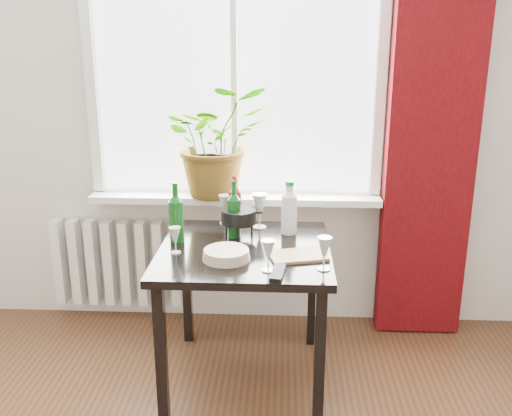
{
  "coord_description": "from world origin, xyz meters",
  "views": [
    {
      "loc": [
        0.29,
        -1.11,
        1.77
      ],
      "look_at": [
        0.16,
        1.55,
        0.95
      ],
      "focal_mm": 40.0,
      "sensor_mm": 36.0,
      "label": 1
    }
  ],
  "objects_px": {
    "plate_stack": "(226,255)",
    "fondue_pot": "(239,223)",
    "table": "(245,265)",
    "wineglass_front_left": "(175,240)",
    "potted_plant": "(216,141)",
    "wineglass_back_left": "(225,209)",
    "cutting_board": "(298,256)",
    "wine_bottle_right": "(234,209)",
    "bottle_amber": "(235,201)",
    "radiator": "(118,263)",
    "cleaning_bottle": "(289,207)",
    "wineglass_back_center": "(260,210)",
    "wine_bottle_left": "(176,212)",
    "tv_remote": "(278,273)",
    "wineglass_far_right": "(324,253)",
    "wineglass_front_right": "(268,256)"
  },
  "relations": [
    {
      "from": "plate_stack",
      "to": "fondue_pot",
      "type": "xyz_separation_m",
      "value": [
        0.03,
        0.34,
        0.05
      ]
    },
    {
      "from": "wineglass_far_right",
      "to": "cleaning_bottle",
      "type": "bearing_deg",
      "value": 107.78
    },
    {
      "from": "wineglass_back_left",
      "to": "wine_bottle_left",
      "type": "bearing_deg",
      "value": -126.05
    },
    {
      "from": "cleaning_bottle",
      "to": "plate_stack",
      "type": "distance_m",
      "value": 0.5
    },
    {
      "from": "wineglass_back_left",
      "to": "radiator",
      "type": "bearing_deg",
      "value": 159.89
    },
    {
      "from": "wine_bottle_right",
      "to": "bottle_amber",
      "type": "bearing_deg",
      "value": 93.32
    },
    {
      "from": "table",
      "to": "wine_bottle_left",
      "type": "xyz_separation_m",
      "value": [
        -0.35,
        0.07,
        0.25
      ]
    },
    {
      "from": "potted_plant",
      "to": "wineglass_back_center",
      "type": "bearing_deg",
      "value": -46.73
    },
    {
      "from": "wineglass_far_right",
      "to": "wineglass_back_center",
      "type": "bearing_deg",
      "value": 119.1
    },
    {
      "from": "potted_plant",
      "to": "wineglass_back_left",
      "type": "bearing_deg",
      "value": -73.04
    },
    {
      "from": "wineglass_back_center",
      "to": "wineglass_back_left",
      "type": "relative_size",
      "value": 1.16
    },
    {
      "from": "bottle_amber",
      "to": "wineglass_back_left",
      "type": "xyz_separation_m",
      "value": [
        -0.06,
        0.04,
        -0.06
      ]
    },
    {
      "from": "bottle_amber",
      "to": "wineglass_front_left",
      "type": "xyz_separation_m",
      "value": [
        -0.25,
        -0.42,
        -0.08
      ]
    },
    {
      "from": "tv_remote",
      "to": "potted_plant",
      "type": "bearing_deg",
      "value": 119.31
    },
    {
      "from": "bottle_amber",
      "to": "wineglass_far_right",
      "type": "bearing_deg",
      "value": -52.41
    },
    {
      "from": "cleaning_bottle",
      "to": "tv_remote",
      "type": "xyz_separation_m",
      "value": [
        -0.05,
        -0.55,
        -0.14
      ]
    },
    {
      "from": "wine_bottle_left",
      "to": "wineglass_back_left",
      "type": "bearing_deg",
      "value": 53.95
    },
    {
      "from": "plate_stack",
      "to": "radiator",
      "type": "bearing_deg",
      "value": 134.46
    },
    {
      "from": "bottle_amber",
      "to": "cleaning_bottle",
      "type": "bearing_deg",
      "value": -19.07
    },
    {
      "from": "wine_bottle_left",
      "to": "wineglass_back_left",
      "type": "relative_size",
      "value": 1.86
    },
    {
      "from": "wineglass_front_left",
      "to": "wineglass_back_left",
      "type": "bearing_deg",
      "value": 67.02
    },
    {
      "from": "radiator",
      "to": "wineglass_back_left",
      "type": "bearing_deg",
      "value": -20.11
    },
    {
      "from": "radiator",
      "to": "wineglass_back_center",
      "type": "xyz_separation_m",
      "value": [
        0.91,
        -0.32,
        0.46
      ]
    },
    {
      "from": "tv_remote",
      "to": "wineglass_front_right",
      "type": "bearing_deg",
      "value": 146.65
    },
    {
      "from": "wine_bottle_left",
      "to": "cutting_board",
      "type": "height_order",
      "value": "wine_bottle_left"
    },
    {
      "from": "wineglass_far_right",
      "to": "cutting_board",
      "type": "distance_m",
      "value": 0.2
    },
    {
      "from": "bottle_amber",
      "to": "wineglass_back_center",
      "type": "distance_m",
      "value": 0.15
    },
    {
      "from": "potted_plant",
      "to": "tv_remote",
      "type": "relative_size",
      "value": 3.65
    },
    {
      "from": "plate_stack",
      "to": "fondue_pot",
      "type": "height_order",
      "value": "fondue_pot"
    },
    {
      "from": "wine_bottle_left",
      "to": "cutting_board",
      "type": "relative_size",
      "value": 1.19
    },
    {
      "from": "plate_stack",
      "to": "potted_plant",
      "type": "bearing_deg",
      "value": 99.61
    },
    {
      "from": "radiator",
      "to": "fondue_pot",
      "type": "bearing_deg",
      "value": -29.29
    },
    {
      "from": "tv_remote",
      "to": "wineglass_far_right",
      "type": "bearing_deg",
      "value": 25.3
    },
    {
      "from": "wine_bottle_left",
      "to": "fondue_pot",
      "type": "relative_size",
      "value": 1.5
    },
    {
      "from": "wine_bottle_left",
      "to": "tv_remote",
      "type": "height_order",
      "value": "wine_bottle_left"
    },
    {
      "from": "cutting_board",
      "to": "wineglass_front_left",
      "type": "bearing_deg",
      "value": 177.97
    },
    {
      "from": "wineglass_far_right",
      "to": "potted_plant",
      "type": "bearing_deg",
      "value": 124.35
    },
    {
      "from": "wineglass_back_left",
      "to": "cutting_board",
      "type": "relative_size",
      "value": 0.64
    },
    {
      "from": "table",
      "to": "wineglass_front_left",
      "type": "relative_size",
      "value": 6.25
    },
    {
      "from": "wine_bottle_right",
      "to": "wineglass_front_right",
      "type": "bearing_deg",
      "value": -66.77
    },
    {
      "from": "wineglass_front_right",
      "to": "cutting_board",
      "type": "height_order",
      "value": "wineglass_front_right"
    },
    {
      "from": "wineglass_back_center",
      "to": "fondue_pot",
      "type": "distance_m",
      "value": 0.17
    },
    {
      "from": "potted_plant",
      "to": "wine_bottle_left",
      "type": "bearing_deg",
      "value": -106.0
    },
    {
      "from": "cleaning_bottle",
      "to": "plate_stack",
      "type": "relative_size",
      "value": 1.28
    },
    {
      "from": "potted_plant",
      "to": "wineglass_far_right",
      "type": "bearing_deg",
      "value": -55.65
    },
    {
      "from": "potted_plant",
      "to": "wineglass_back_left",
      "type": "xyz_separation_m",
      "value": [
        0.07,
        -0.22,
        -0.34
      ]
    },
    {
      "from": "table",
      "to": "wine_bottle_left",
      "type": "distance_m",
      "value": 0.44
    },
    {
      "from": "wineglass_back_left",
      "to": "tv_remote",
      "type": "xyz_separation_m",
      "value": [
        0.31,
        -0.69,
        -0.08
      ]
    },
    {
      "from": "wine_bottle_right",
      "to": "tv_remote",
      "type": "relative_size",
      "value": 1.71
    },
    {
      "from": "radiator",
      "to": "plate_stack",
      "type": "distance_m",
      "value": 1.17
    }
  ]
}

